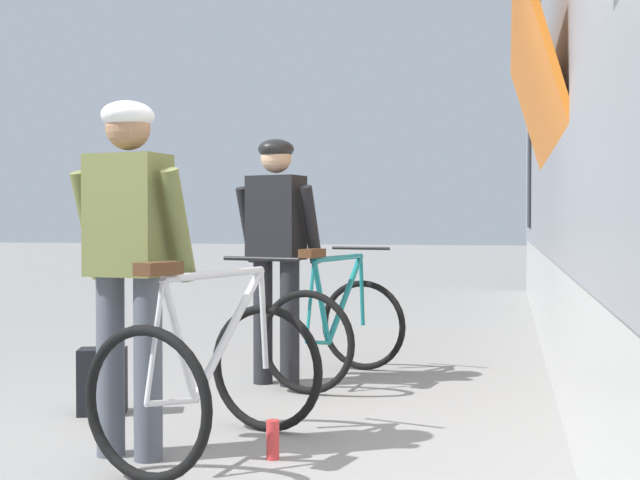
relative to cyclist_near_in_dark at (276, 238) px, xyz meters
The scene contains 7 objects.
ground_plane 2.22m from the cyclist_near_in_dark, 85.08° to the right, with size 80.00×80.00×0.00m, color gray.
cyclist_near_in_dark is the anchor object (origin of this frame).
cyclist_far_in_olive 1.93m from the cyclist_near_in_dark, 96.06° to the right, with size 0.64×0.37×1.76m.
bicycle_near_teal 0.79m from the cyclist_near_in_dark, 28.60° to the left, with size 0.92×1.19×0.99m.
bicycle_far_silver 1.91m from the cyclist_near_in_dark, 84.33° to the right, with size 0.96×1.21×0.99m.
backpack_on_platform 1.60m from the cyclist_near_in_dark, 125.11° to the right, with size 0.28×0.18×0.40m, color black.
water_bottle_near_the_bikes 2.09m from the cyclist_near_in_dark, 74.56° to the right, with size 0.06×0.06×0.19m, color red.
Camera 1 is at (1.45, -3.69, 1.16)m, focal length 45.92 mm.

